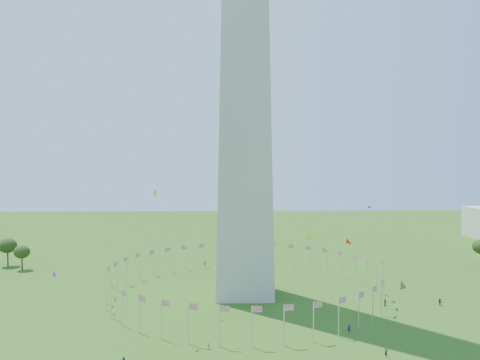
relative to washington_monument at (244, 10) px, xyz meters
name	(u,v)px	position (x,y,z in m)	size (l,w,h in m)	color
washington_monument	(244,10)	(0.00, 0.00, 0.00)	(16.80, 16.80, 169.00)	beige
flag_ring	(244,280)	(0.00, 0.00, -80.00)	(80.24, 80.24, 9.00)	silver
kites_aloft	(325,245)	(18.11, -28.07, -64.64)	(109.88, 75.65, 40.00)	yellow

